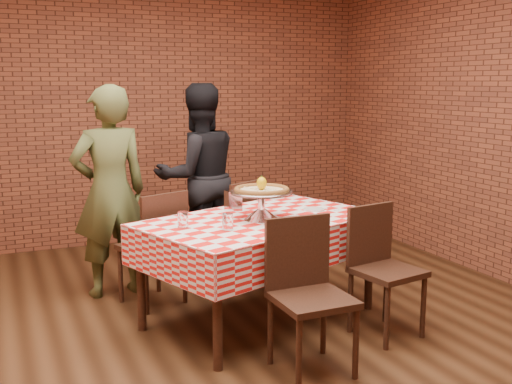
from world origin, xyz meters
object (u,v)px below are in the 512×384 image
(table, at_px, (260,270))
(chair_near_left, at_px, (313,298))
(chair_far_left, at_px, (152,247))
(pizza, at_px, (262,191))
(water_glass_left, at_px, (228,222))
(chair_far_right, at_px, (230,232))
(diner_olive, at_px, (110,192))
(water_glass_right, at_px, (183,220))
(pizza_stand, at_px, (262,205))
(chair_near_right, at_px, (388,273))
(condiment_caddy, at_px, (233,201))
(diner_black, at_px, (198,177))

(table, bearing_deg, chair_near_left, -93.28)
(chair_far_left, bearing_deg, pizza, 111.65)
(water_glass_left, height_order, chair_far_right, chair_far_right)
(pizza, distance_m, diner_olive, 1.36)
(water_glass_right, bearing_deg, pizza_stand, 3.45)
(chair_near_right, bearing_deg, chair_far_right, 101.39)
(water_glass_right, bearing_deg, chair_far_right, 53.56)
(table, height_order, chair_near_right, chair_near_right)
(condiment_caddy, relative_size, chair_near_left, 0.17)
(chair_far_left, distance_m, chair_far_right, 0.76)
(chair_far_right, xyz_separation_m, diner_olive, (-0.97, 0.13, 0.40))
(pizza, bearing_deg, pizza_stand, 0.00)
(pizza_stand, xyz_separation_m, water_glass_right, (-0.59, -0.04, -0.04))
(chair_near_left, bearing_deg, water_glass_left, 114.67)
(table, relative_size, chair_near_left, 1.81)
(table, relative_size, water_glass_left, 14.85)
(table, distance_m, water_glass_left, 0.61)
(chair_far_left, bearing_deg, chair_near_left, 90.45)
(water_glass_right, xyz_separation_m, chair_near_left, (0.55, -0.80, -0.36))
(water_glass_left, bearing_deg, table, 36.25)
(pizza_stand, bearing_deg, condiment_caddy, 102.83)
(condiment_caddy, xyz_separation_m, chair_far_right, (0.18, 0.55, -0.38))
(pizza_stand, distance_m, chair_far_right, 0.99)
(chair_far_left, bearing_deg, water_glass_left, 87.42)
(water_glass_right, relative_size, condiment_caddy, 0.72)
(water_glass_left, distance_m, chair_near_right, 1.14)
(chair_near_left, distance_m, chair_far_left, 1.64)
(water_glass_left, height_order, condiment_caddy, condiment_caddy)
(condiment_caddy, bearing_deg, water_glass_right, -146.16)
(pizza_stand, xyz_separation_m, condiment_caddy, (-0.08, 0.35, -0.02))
(chair_far_left, relative_size, chair_far_right, 0.99)
(pizza_stand, height_order, water_glass_right, pizza_stand)
(table, relative_size, pizza_stand, 3.68)
(table, distance_m, diner_olive, 1.41)
(condiment_caddy, distance_m, chair_far_left, 0.75)
(condiment_caddy, bearing_deg, chair_near_right, -53.38)
(chair_far_right, bearing_deg, table, 54.80)
(table, distance_m, chair_far_right, 0.86)
(condiment_caddy, xyz_separation_m, chair_near_right, (0.76, -0.91, -0.39))
(water_glass_right, relative_size, chair_far_right, 0.12)
(table, height_order, diner_black, diner_black)
(pizza, bearing_deg, chair_far_right, 83.62)
(table, height_order, diner_olive, diner_olive)
(pizza_stand, xyz_separation_m, pizza, (0.00, 0.00, 0.11))
(diner_olive, xyz_separation_m, diner_black, (0.89, 0.45, 0.00))
(pizza_stand, relative_size, chair_near_right, 0.51)
(pizza, relative_size, chair_far_left, 0.43)
(water_glass_right, height_order, diner_black, diner_black)
(water_glass_left, xyz_separation_m, condiment_caddy, (0.26, 0.56, 0.02))
(chair_near_left, distance_m, chair_far_right, 1.74)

